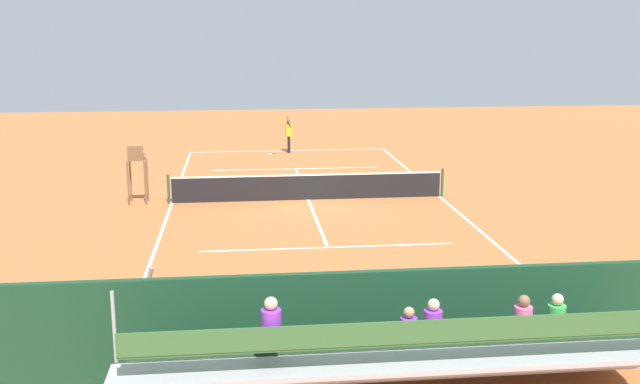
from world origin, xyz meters
TOP-DOWN VIEW (x-y plane):
  - ground_plane at (0.00, 0.00)m, footprint 60.00×60.00m
  - court_line_markings at (0.00, -0.04)m, footprint 10.10×22.20m
  - tennis_net at (0.00, 0.00)m, footprint 10.30×0.10m
  - backdrop_wall at (0.00, 14.00)m, footprint 18.00×0.16m
  - bleacher_stand at (-0.06, 15.35)m, footprint 9.06×2.40m
  - umpire_chair at (6.20, -0.10)m, footprint 0.67×0.67m
  - courtside_bench at (-1.61, 13.27)m, footprint 1.80×0.40m
  - equipment_bag at (-0.01, 13.40)m, footprint 0.90×0.36m
  - tennis_player at (-0.00, -10.44)m, footprint 0.37×0.53m
  - tennis_racket at (0.97, -9.91)m, footprint 0.50×0.53m
  - tennis_ball_near at (0.74, -7.38)m, footprint 0.07×0.07m
  - tennis_ball_far at (1.72, -7.90)m, footprint 0.07×0.07m
  - line_judge at (4.32, 13.30)m, footprint 0.45×0.56m

SIDE VIEW (x-z plane):
  - ground_plane at x=0.00m, z-range 0.00..0.00m
  - court_line_markings at x=0.00m, z-range 0.00..0.01m
  - tennis_racket at x=0.97m, z-range 0.00..0.03m
  - tennis_ball_near at x=0.74m, z-range 0.00..0.07m
  - tennis_ball_far at x=1.72m, z-range 0.00..0.07m
  - equipment_bag at x=-0.01m, z-range 0.00..0.36m
  - tennis_net at x=0.00m, z-range -0.03..1.04m
  - courtside_bench at x=-1.61m, z-range 0.09..1.02m
  - bleacher_stand at x=-0.06m, z-range -0.32..2.16m
  - backdrop_wall at x=0.00m, z-range 0.00..2.00m
  - tennis_player at x=0.00m, z-range 0.05..1.98m
  - line_judge at x=4.32m, z-range 0.05..1.98m
  - umpire_chair at x=6.20m, z-range 0.24..2.38m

